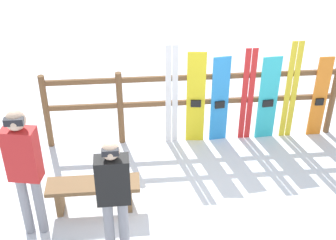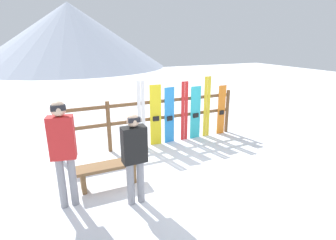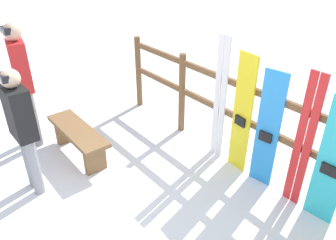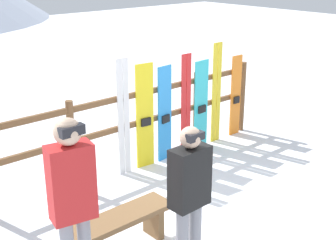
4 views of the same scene
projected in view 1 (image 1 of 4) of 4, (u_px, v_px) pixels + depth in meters
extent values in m
plane|color=white|center=(209.00, 214.00, 6.32)|extent=(40.00, 40.00, 0.00)
cylinder|color=brown|center=(46.00, 112.00, 7.37)|extent=(0.10, 0.10, 1.27)
cylinder|color=brown|center=(120.00, 109.00, 7.45)|extent=(0.10, 0.10, 1.27)
cylinder|color=brown|center=(193.00, 105.00, 7.54)|extent=(0.10, 0.10, 1.27)
cylinder|color=brown|center=(263.00, 102.00, 7.63)|extent=(0.10, 0.10, 1.27)
cylinder|color=brown|center=(332.00, 99.00, 7.72)|extent=(0.10, 0.10, 1.27)
cube|color=brown|center=(193.00, 102.00, 7.51)|extent=(4.66, 0.05, 0.08)
cube|color=brown|center=(194.00, 77.00, 7.27)|extent=(4.66, 0.05, 0.08)
cube|color=brown|center=(93.00, 185.00, 6.21)|extent=(1.24, 0.36, 0.06)
cube|color=brown|center=(60.00, 199.00, 6.29)|extent=(0.08, 0.29, 0.38)
cube|color=brown|center=(129.00, 195.00, 6.36)|extent=(0.08, 0.29, 0.38)
cylinder|color=gray|center=(109.00, 225.00, 5.61)|extent=(0.12, 0.12, 0.76)
cylinder|color=gray|center=(124.00, 224.00, 5.63)|extent=(0.12, 0.12, 0.76)
cube|color=black|center=(113.00, 180.00, 5.26)|extent=(0.39, 0.22, 0.60)
sphere|color=#D8B293|center=(110.00, 151.00, 5.05)|extent=(0.21, 0.21, 0.21)
cube|color=black|center=(110.00, 152.00, 4.98)|extent=(0.19, 0.07, 0.07)
cylinder|color=gray|center=(25.00, 205.00, 5.82)|extent=(0.12, 0.12, 0.87)
cylinder|color=gray|center=(40.00, 205.00, 5.84)|extent=(0.12, 0.12, 0.87)
cube|color=red|center=(22.00, 154.00, 5.42)|extent=(0.42, 0.28, 0.69)
sphere|color=#D8B293|center=(15.00, 120.00, 5.18)|extent=(0.24, 0.24, 0.24)
cube|color=black|center=(14.00, 122.00, 5.10)|extent=(0.21, 0.08, 0.08)
cube|color=white|center=(168.00, 96.00, 7.35)|extent=(0.09, 0.02, 1.72)
cube|color=white|center=(175.00, 96.00, 7.35)|extent=(0.09, 0.02, 1.72)
cube|color=yellow|center=(196.00, 98.00, 7.41)|extent=(0.30, 0.06, 1.59)
cube|color=black|center=(196.00, 104.00, 7.43)|extent=(0.16, 0.05, 0.12)
cube|color=#288CE0|center=(220.00, 100.00, 7.47)|extent=(0.29, 0.06, 1.50)
cube|color=black|center=(220.00, 105.00, 7.48)|extent=(0.16, 0.05, 0.12)
cube|color=red|center=(244.00, 95.00, 7.47)|extent=(0.09, 0.02, 1.62)
cube|color=red|center=(251.00, 95.00, 7.47)|extent=(0.09, 0.02, 1.62)
cube|color=#2DBFCC|center=(268.00, 99.00, 7.53)|extent=(0.32, 0.05, 1.47)
cube|color=black|center=(268.00, 103.00, 7.55)|extent=(0.17, 0.04, 0.12)
cube|color=yellow|center=(288.00, 91.00, 7.49)|extent=(0.09, 0.02, 1.71)
cube|color=yellow|center=(294.00, 91.00, 7.50)|extent=(0.09, 0.02, 1.71)
cube|color=orange|center=(320.00, 97.00, 7.61)|extent=(0.24, 0.02, 1.43)
cube|color=black|center=(320.00, 102.00, 7.62)|extent=(0.13, 0.03, 0.12)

